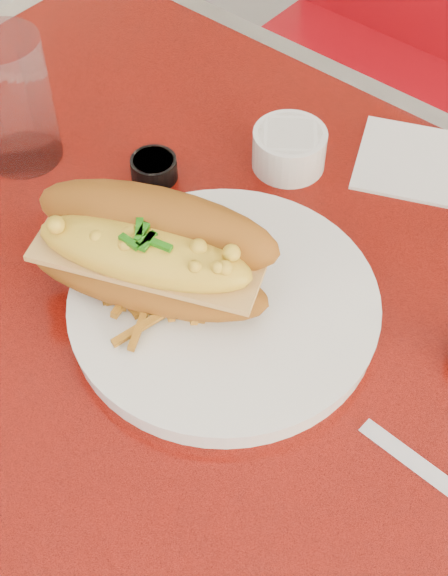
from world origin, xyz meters
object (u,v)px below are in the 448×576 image
Objects in this scene: dinner_plate at (224,306)px; fork at (263,317)px; gravy_ramekin at (289,148)px; sauce_cup_left at (154,168)px; mac_hoagie at (150,251)px; water_tumbler at (12,101)px; diner_table at (238,404)px.

dinner_plate is 2.37× the size of fork.
sauce_cup_left is at bearing -132.29° from gravy_ramekin.
water_tumbler reaches higher than mac_hoagie.
diner_table is at bearing -4.52° from water_tumbler.
mac_hoagie is at bearing -47.22° from sauce_cup_left.
gravy_ramekin reaches higher than sauce_cup_left.
fork is (0.11, 0.03, -0.05)m from mac_hoagie.
mac_hoagie reaches higher than dinner_plate.
sauce_cup_left is 0.17m from water_tumbler.
dinner_plate is 1.19× the size of mac_hoagie.
diner_table is 8.98× the size of fork.
gravy_ramekin is at bearing 36.51° from water_tumbler.
diner_table is 0.17m from dinner_plate.
dinner_plate is 0.34m from water_tumbler.
diner_table is 0.29m from sauce_cup_left.
sauce_cup_left is (-0.11, -0.12, -0.01)m from gravy_ramekin.
fork is 0.25m from gravy_ramekin.
fork is (0.02, 0.00, 0.18)m from diner_table.
dinner_plate is 3.13× the size of gravy_ramekin.
mac_hoagie is 0.27m from water_tumbler.
sauce_cup_left reaches higher than dinner_plate.
mac_hoagie is at bearing -158.37° from dinner_plate.
dinner_plate is at bearing -167.15° from diner_table.
dinner_plate is at bearing -0.55° from mac_hoagie.
sauce_cup_left is at bearing 25.55° from water_tumbler.
sauce_cup_left is (-0.21, 0.10, 0.18)m from diner_table.
gravy_ramekin is at bearing 115.28° from diner_table.
fork reaches higher than diner_table.
sauce_cup_left is at bearing 42.26° from fork.
water_tumbler is at bearing -143.49° from gravy_ramekin.
mac_hoagie is at bearing -12.68° from water_tumbler.
fork is 0.38m from water_tumbler.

